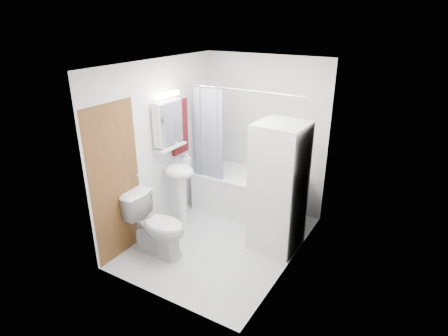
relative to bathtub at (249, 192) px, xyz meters
The scene contains 20 objects.
floor 0.99m from the bathtub, 87.08° to the right, with size 2.60×2.60×0.00m, color silver.
room_walls 1.46m from the bathtub, 87.08° to the right, with size 2.60×2.60×2.60m.
wainscot 0.68m from the bathtub, 85.72° to the right, with size 1.98×2.58×2.58m.
door 1.84m from the bathtub, 121.56° to the right, with size 0.05×2.00×2.00m.
bathtub is the anchor object (origin of this frame).
tub_spout 0.72m from the bathtub, 58.78° to the left, with size 0.04×0.04×0.12m, color silver.
curtain_rod 1.68m from the bathtub, 90.00° to the right, with size 0.02×0.02×1.85m, color silver.
shower_curtain 1.11m from the bathtub, 148.64° to the right, with size 0.55×0.02×1.45m.
sink 1.13m from the bathtub, 130.99° to the right, with size 0.44×0.37×1.04m.
medicine_cabinet 1.70m from the bathtub, 136.30° to the right, with size 0.13×0.50×0.71m.
shelf 1.45m from the bathtub, 135.80° to the right, with size 0.18×0.54×0.03m, color silver.
shower_caddy 0.90m from the bathtub, 52.00° to the left, with size 0.22×0.06×0.02m, color silver.
towel 1.49m from the bathtub, 149.57° to the right, with size 0.07×0.34×0.82m.
washer_dryer 1.08m from the bathtub, 40.25° to the right, with size 0.64×0.63×1.72m.
toilet 1.65m from the bathtub, 108.81° to the right, with size 0.46×0.82×0.80m, color white.
soap_pump 1.12m from the bathtub, 134.70° to the right, with size 0.08×0.17×0.08m, color gray.
shelf_bottle 1.57m from the bathtub, 131.00° to the right, with size 0.07×0.18×0.07m, color gray.
shelf_cup 1.43m from the bathtub, 140.30° to the right, with size 0.10×0.09×0.10m, color gray.
shampoo_a 1.01m from the bathtub, 38.88° to the left, with size 0.13×0.17×0.13m, color gray.
shampoo_b 1.05m from the bathtub, 31.76° to the left, with size 0.08×0.21×0.08m, color #2A5CAB.
Camera 1 is at (2.29, -3.79, 2.93)m, focal length 30.00 mm.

